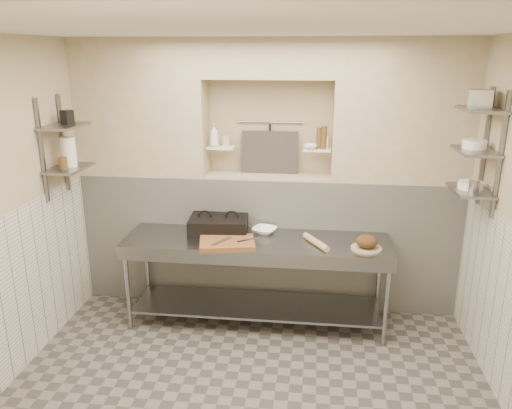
# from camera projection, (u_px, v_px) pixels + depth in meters

# --- Properties ---
(floor) EXTENTS (4.00, 3.90, 0.10)m
(floor) POSITION_uv_depth(u_px,v_px,m) (246.00, 403.00, 4.02)
(floor) COLOR #635D58
(floor) RESTS_ON ground
(ceiling) EXTENTS (4.00, 3.90, 0.10)m
(ceiling) POSITION_uv_depth(u_px,v_px,m) (244.00, 20.00, 3.17)
(ceiling) COLOR silver
(ceiling) RESTS_ON ground
(wall_back) EXTENTS (4.00, 0.10, 2.80)m
(wall_back) POSITION_uv_depth(u_px,v_px,m) (270.00, 171.00, 5.49)
(wall_back) COLOR #B8AA8D
(wall_back) RESTS_ON ground
(backwall_lower) EXTENTS (4.00, 0.40, 1.40)m
(backwall_lower) POSITION_uv_depth(u_px,v_px,m) (268.00, 239.00, 5.46)
(backwall_lower) COLOR silver
(backwall_lower) RESTS_ON floor
(alcove_sill) EXTENTS (1.30, 0.40, 0.02)m
(alcove_sill) POSITION_uv_depth(u_px,v_px,m) (268.00, 176.00, 5.25)
(alcove_sill) COLOR #B8AA8D
(alcove_sill) RESTS_ON backwall_lower
(backwall_pillar_left) EXTENTS (1.35, 0.40, 1.40)m
(backwall_pillar_left) POSITION_uv_depth(u_px,v_px,m) (142.00, 108.00, 5.20)
(backwall_pillar_left) COLOR #B8AA8D
(backwall_pillar_left) RESTS_ON backwall_lower
(backwall_pillar_right) EXTENTS (1.35, 0.40, 1.40)m
(backwall_pillar_right) POSITION_uv_depth(u_px,v_px,m) (403.00, 111.00, 4.90)
(backwall_pillar_right) COLOR #B8AA8D
(backwall_pillar_right) RESTS_ON backwall_lower
(backwall_header) EXTENTS (1.30, 0.40, 0.40)m
(backwall_header) POSITION_uv_depth(u_px,v_px,m) (269.00, 58.00, 4.90)
(backwall_header) COLOR #B8AA8D
(backwall_header) RESTS_ON backwall_lower
(wainscot_left) EXTENTS (0.02, 3.90, 1.40)m
(wainscot_left) POSITION_uv_depth(u_px,v_px,m) (2.00, 305.00, 4.02)
(wainscot_left) COLOR silver
(wainscot_left) RESTS_ON floor
(alcove_shelf_left) EXTENTS (0.28, 0.16, 0.02)m
(alcove_shelf_left) POSITION_uv_depth(u_px,v_px,m) (221.00, 147.00, 5.22)
(alcove_shelf_left) COLOR white
(alcove_shelf_left) RESTS_ON backwall_lower
(alcove_shelf_right) EXTENTS (0.28, 0.16, 0.02)m
(alcove_shelf_right) POSITION_uv_depth(u_px,v_px,m) (317.00, 150.00, 5.11)
(alcove_shelf_right) COLOR white
(alcove_shelf_right) RESTS_ON backwall_lower
(utensil_rail) EXTENTS (0.70, 0.02, 0.02)m
(utensil_rail) POSITION_uv_depth(u_px,v_px,m) (270.00, 122.00, 5.25)
(utensil_rail) COLOR gray
(utensil_rail) RESTS_ON wall_back
(hanging_steel) EXTENTS (0.02, 0.02, 0.30)m
(hanging_steel) POSITION_uv_depth(u_px,v_px,m) (270.00, 138.00, 5.29)
(hanging_steel) COLOR black
(hanging_steel) RESTS_ON utensil_rail
(splash_panel) EXTENTS (0.60, 0.08, 0.45)m
(splash_panel) POSITION_uv_depth(u_px,v_px,m) (269.00, 152.00, 5.28)
(splash_panel) COLOR #383330
(splash_panel) RESTS_ON alcove_sill
(shelf_rail_left_a) EXTENTS (0.03, 0.03, 0.95)m
(shelf_rail_left_a) POSITION_uv_depth(u_px,v_px,m) (63.00, 143.00, 4.89)
(shelf_rail_left_a) COLOR slate
(shelf_rail_left_a) RESTS_ON wall_left
(shelf_rail_left_b) EXTENTS (0.03, 0.03, 0.95)m
(shelf_rail_left_b) POSITION_uv_depth(u_px,v_px,m) (42.00, 151.00, 4.51)
(shelf_rail_left_b) COLOR slate
(shelf_rail_left_b) RESTS_ON wall_left
(wall_shelf_left_lower) EXTENTS (0.30, 0.50, 0.02)m
(wall_shelf_left_lower) POSITION_uv_depth(u_px,v_px,m) (69.00, 168.00, 4.74)
(wall_shelf_left_lower) COLOR slate
(wall_shelf_left_lower) RESTS_ON wall_left
(wall_shelf_left_upper) EXTENTS (0.30, 0.50, 0.03)m
(wall_shelf_left_upper) POSITION_uv_depth(u_px,v_px,m) (64.00, 126.00, 4.62)
(wall_shelf_left_upper) COLOR slate
(wall_shelf_left_upper) RESTS_ON wall_left
(shelf_rail_right_a) EXTENTS (0.03, 0.03, 1.05)m
(shelf_rail_right_a) POSITION_uv_depth(u_px,v_px,m) (485.00, 147.00, 4.42)
(shelf_rail_right_a) COLOR slate
(shelf_rail_right_a) RESTS_ON wall_right
(shelf_rail_right_b) EXTENTS (0.03, 0.03, 1.05)m
(shelf_rail_right_b) POSITION_uv_depth(u_px,v_px,m) (500.00, 156.00, 4.04)
(shelf_rail_right_b) COLOR slate
(shelf_rail_right_b) RESTS_ON wall_right
(wall_shelf_right_lower) EXTENTS (0.30, 0.50, 0.02)m
(wall_shelf_right_lower) POSITION_uv_depth(u_px,v_px,m) (470.00, 191.00, 4.35)
(wall_shelf_right_lower) COLOR slate
(wall_shelf_right_lower) RESTS_ON wall_right
(wall_shelf_right_mid) EXTENTS (0.30, 0.50, 0.02)m
(wall_shelf_right_mid) POSITION_uv_depth(u_px,v_px,m) (476.00, 151.00, 4.25)
(wall_shelf_right_mid) COLOR slate
(wall_shelf_right_mid) RESTS_ON wall_right
(wall_shelf_right_upper) EXTENTS (0.30, 0.50, 0.03)m
(wall_shelf_right_upper) POSITION_uv_depth(u_px,v_px,m) (481.00, 109.00, 4.15)
(wall_shelf_right_upper) COLOR slate
(wall_shelf_right_upper) RESTS_ON wall_right
(prep_table) EXTENTS (2.60, 0.70, 0.90)m
(prep_table) POSITION_uv_depth(u_px,v_px,m) (256.00, 264.00, 4.94)
(prep_table) COLOR gray
(prep_table) RESTS_ON floor
(panini_press) EXTENTS (0.61, 0.46, 0.16)m
(panini_press) POSITION_uv_depth(u_px,v_px,m) (219.00, 225.00, 5.06)
(panini_press) COLOR black
(panini_press) RESTS_ON prep_table
(cutting_board) EXTENTS (0.58, 0.46, 0.05)m
(cutting_board) POSITION_uv_depth(u_px,v_px,m) (227.00, 243.00, 4.73)
(cutting_board) COLOR brown
(cutting_board) RESTS_ON prep_table
(knife_blade) EXTENTS (0.25, 0.19, 0.01)m
(knife_blade) POSITION_uv_depth(u_px,v_px,m) (250.00, 239.00, 4.75)
(knife_blade) COLOR gray
(knife_blade) RESTS_ON cutting_board
(tongs) EXTENTS (0.16, 0.23, 0.02)m
(tongs) POSITION_uv_depth(u_px,v_px,m) (221.00, 241.00, 4.68)
(tongs) COLOR gray
(tongs) RESTS_ON cutting_board
(mixing_bowl) EXTENTS (0.30, 0.30, 0.06)m
(mixing_bowl) POSITION_uv_depth(u_px,v_px,m) (265.00, 230.00, 5.04)
(mixing_bowl) COLOR white
(mixing_bowl) RESTS_ON prep_table
(rolling_pin) EXTENTS (0.26, 0.38, 0.06)m
(rolling_pin) POSITION_uv_depth(u_px,v_px,m) (316.00, 242.00, 4.73)
(rolling_pin) COLOR tan
(rolling_pin) RESTS_ON prep_table
(bread_board) EXTENTS (0.29, 0.29, 0.02)m
(bread_board) POSITION_uv_depth(u_px,v_px,m) (366.00, 248.00, 4.64)
(bread_board) COLOR tan
(bread_board) RESTS_ON prep_table
(bread_loaf) EXTENTS (0.20, 0.20, 0.12)m
(bread_loaf) POSITION_uv_depth(u_px,v_px,m) (367.00, 241.00, 4.62)
(bread_loaf) COLOR #4C2D19
(bread_loaf) RESTS_ON bread_board
(bottle_soap) EXTENTS (0.12, 0.12, 0.24)m
(bottle_soap) POSITION_uv_depth(u_px,v_px,m) (214.00, 136.00, 5.15)
(bottle_soap) COLOR white
(bottle_soap) RESTS_ON alcove_shelf_left
(jar_alcove) EXTENTS (0.07, 0.07, 0.11)m
(jar_alcove) POSITION_uv_depth(u_px,v_px,m) (227.00, 141.00, 5.23)
(jar_alcove) COLOR #B8AA8D
(jar_alcove) RESTS_ON alcove_shelf_left
(bowl_alcove) EXTENTS (0.19, 0.19, 0.05)m
(bowl_alcove) POSITION_uv_depth(u_px,v_px,m) (310.00, 147.00, 5.07)
(bowl_alcove) COLOR white
(bowl_alcove) RESTS_ON alcove_shelf_right
(condiment_a) EXTENTS (0.06, 0.06, 0.23)m
(condiment_a) POSITION_uv_depth(u_px,v_px,m) (324.00, 137.00, 5.05)
(condiment_a) COLOR #54381C
(condiment_a) RESTS_ON alcove_shelf_right
(condiment_b) EXTENTS (0.05, 0.05, 0.21)m
(condiment_b) POSITION_uv_depth(u_px,v_px,m) (319.00, 138.00, 5.07)
(condiment_b) COLOR #54381C
(condiment_b) RESTS_ON alcove_shelf_right
(condiment_c) EXTENTS (0.07, 0.07, 0.13)m
(condiment_c) POSITION_uv_depth(u_px,v_px,m) (325.00, 142.00, 5.09)
(condiment_c) COLOR white
(condiment_c) RESTS_ON alcove_shelf_right
(jug_left) EXTENTS (0.14, 0.14, 0.28)m
(jug_left) POSITION_uv_depth(u_px,v_px,m) (68.00, 152.00, 4.72)
(jug_left) COLOR white
(jug_left) RESTS_ON wall_shelf_left_lower
(jar_left) EXTENTS (0.08, 0.08, 0.12)m
(jar_left) POSITION_uv_depth(u_px,v_px,m) (63.00, 163.00, 4.62)
(jar_left) COLOR #54381C
(jar_left) RESTS_ON wall_shelf_left_lower
(box_left_upper) EXTENTS (0.12, 0.12, 0.13)m
(box_left_upper) POSITION_uv_depth(u_px,v_px,m) (67.00, 117.00, 4.67)
(box_left_upper) COLOR black
(box_left_upper) RESTS_ON wall_shelf_left_upper
(bowl_right) EXTENTS (0.21, 0.21, 0.06)m
(bowl_right) POSITION_uv_depth(u_px,v_px,m) (470.00, 185.00, 4.36)
(bowl_right) COLOR white
(bowl_right) RESTS_ON wall_shelf_right_lower
(canister_right) EXTENTS (0.09, 0.09, 0.09)m
(canister_right) POSITION_uv_depth(u_px,v_px,m) (474.00, 186.00, 4.27)
(canister_right) COLOR gray
(canister_right) RESTS_ON wall_shelf_right_lower
(bowl_right_mid) EXTENTS (0.20, 0.20, 0.07)m
(bowl_right_mid) POSITION_uv_depth(u_px,v_px,m) (474.00, 144.00, 4.28)
(bowl_right_mid) COLOR white
(bowl_right_mid) RESTS_ON wall_shelf_right_mid
(basket_right) EXTENTS (0.25, 0.28, 0.15)m
(basket_right) POSITION_uv_depth(u_px,v_px,m) (481.00, 99.00, 4.16)
(basket_right) COLOR gray
(basket_right) RESTS_ON wall_shelf_right_upper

